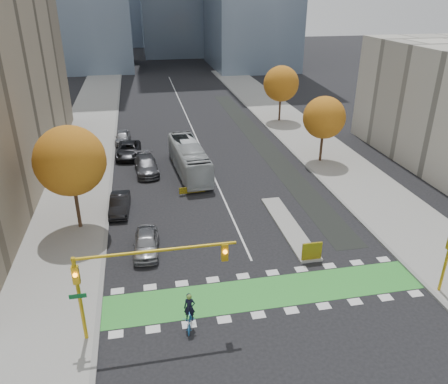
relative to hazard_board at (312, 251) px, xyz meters
name	(u,v)px	position (x,y,z in m)	size (l,w,h in m)	color
ground	(273,308)	(-4.00, -4.20, -0.80)	(300.00, 300.00, 0.00)	black
sidewalk_west	(73,187)	(-17.50, 15.80, -0.73)	(7.00, 120.00, 0.15)	gray
sidewalk_east	(341,167)	(9.50, 15.80, -0.73)	(7.00, 120.00, 0.15)	gray
curb_west	(111,184)	(-14.00, 15.80, -0.73)	(0.30, 120.00, 0.16)	gray
curb_east	(309,169)	(6.00, 15.80, -0.73)	(0.30, 120.00, 0.16)	gray
bike_crossing	(266,292)	(-4.00, -2.70, -0.79)	(20.00, 3.00, 0.01)	green
centre_line	(189,122)	(-4.00, 35.80, -0.80)	(0.15, 70.00, 0.01)	silver
bike_lane_paint	(260,141)	(3.50, 25.80, -0.80)	(2.50, 50.00, 0.01)	black
median_island	(288,226)	(0.00, 4.80, -0.72)	(1.60, 10.00, 0.16)	gray
hazard_board	(312,251)	(0.00, 0.00, 0.00)	(1.40, 0.12, 1.30)	yellow
tree_west	(70,161)	(-16.00, 7.80, 4.82)	(5.20, 5.20, 8.22)	#332114
tree_east_near	(324,118)	(8.00, 17.80, 4.06)	(4.40, 4.40, 7.08)	#332114
tree_east_far	(281,84)	(8.50, 33.80, 4.44)	(4.80, 4.80, 7.65)	#332114
traffic_signal_west	(129,272)	(-11.93, -4.71, 3.23)	(8.53, 0.56, 5.20)	#BF9914
traffic_signal_east	(448,254)	(6.50, -4.71, 1.93)	(0.35, 0.43, 4.10)	#BF9914
cyclist	(190,316)	(-8.95, -4.78, -0.07)	(1.03, 2.00, 2.20)	#2364A0
bus	(189,159)	(-6.23, 17.45, 0.71)	(2.53, 10.83, 3.02)	silver
parked_car_a	(146,243)	(-11.04, 3.38, -0.06)	(1.76, 4.37, 1.49)	gray
parked_car_b	(120,204)	(-13.00, 10.04, -0.09)	(1.51, 4.32, 1.42)	black
parked_car_c	(146,165)	(-10.50, 18.28, -0.02)	(2.20, 5.41, 1.57)	#48484D
parked_car_d	(128,150)	(-12.32, 23.45, -0.04)	(2.51, 5.45, 1.52)	black
parked_car_e	(123,137)	(-13.00, 28.45, -0.09)	(1.68, 4.18, 1.42)	#98999E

